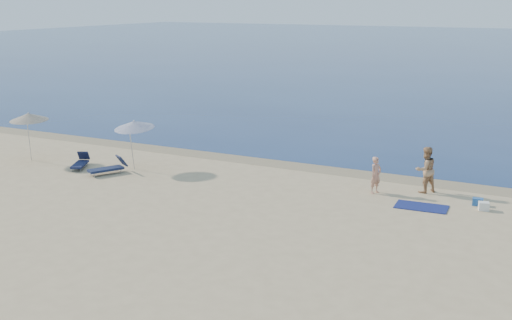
{
  "coord_description": "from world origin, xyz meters",
  "views": [
    {
      "loc": [
        10.11,
        -8.43,
        7.9
      ],
      "look_at": [
        -2.14,
        16.0,
        1.0
      ],
      "focal_mm": 45.0,
      "sensor_mm": 36.0,
      "label": 1
    }
  ],
  "objects_px": {
    "person_left": "(376,175)",
    "blue_cooler": "(478,202)",
    "person_right": "(426,170)",
    "umbrella_near": "(134,125)"
  },
  "relations": [
    {
      "from": "person_right",
      "to": "blue_cooler",
      "type": "distance_m",
      "value": 2.56
    },
    {
      "from": "blue_cooler",
      "to": "umbrella_near",
      "type": "xyz_separation_m",
      "value": [
        -15.44,
        -1.47,
        1.99
      ]
    },
    {
      "from": "person_left",
      "to": "blue_cooler",
      "type": "bearing_deg",
      "value": -62.15
    },
    {
      "from": "person_left",
      "to": "person_right",
      "type": "xyz_separation_m",
      "value": [
        1.81,
        1.05,
        0.2
      ]
    },
    {
      "from": "person_left",
      "to": "umbrella_near",
      "type": "distance_m",
      "value": 11.51
    },
    {
      "from": "person_right",
      "to": "blue_cooler",
      "type": "xyz_separation_m",
      "value": [
        2.27,
        -0.85,
        -0.83
      ]
    },
    {
      "from": "blue_cooler",
      "to": "umbrella_near",
      "type": "relative_size",
      "value": 0.17
    },
    {
      "from": "person_left",
      "to": "umbrella_near",
      "type": "height_order",
      "value": "umbrella_near"
    },
    {
      "from": "umbrella_near",
      "to": "person_left",
      "type": "bearing_deg",
      "value": 9.65
    },
    {
      "from": "person_right",
      "to": "umbrella_near",
      "type": "distance_m",
      "value": 13.42
    }
  ]
}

